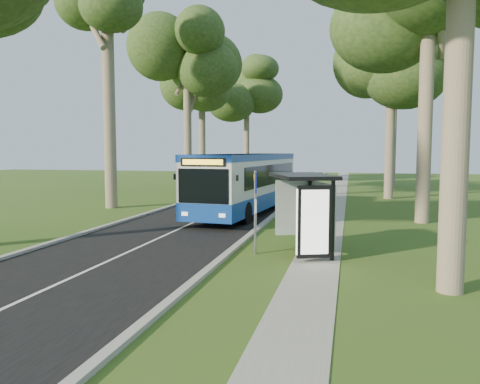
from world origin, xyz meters
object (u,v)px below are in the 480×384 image
(car_white, at_px, (224,180))
(car_silver, at_px, (223,179))
(bus_shelter, at_px, (305,199))
(bus, at_px, (247,183))
(bus_stop_sign, at_px, (255,203))
(litter_bin, at_px, (306,210))

(car_white, bearing_deg, car_silver, 102.65)
(bus_shelter, height_order, car_silver, bus_shelter)
(bus, height_order, car_silver, bus)
(bus_stop_sign, xyz_separation_m, car_silver, (-9.27, 29.56, -1.00))
(bus_stop_sign, height_order, bus_shelter, bus_stop_sign)
(bus, relative_size, car_silver, 2.77)
(bus_stop_sign, bearing_deg, car_white, 89.42)
(bus_shelter, xyz_separation_m, car_white, (-10.24, 27.08, -1.18))
(bus_stop_sign, relative_size, car_white, 0.64)
(litter_bin, height_order, car_silver, car_silver)
(bus_shelter, height_order, car_white, bus_shelter)
(bus, distance_m, bus_stop_sign, 10.60)
(litter_bin, relative_size, car_silver, 0.21)
(bus_shelter, distance_m, litter_bin, 8.65)
(bus_stop_sign, distance_m, litter_bin, 8.77)
(bus, xyz_separation_m, bus_stop_sign, (2.57, -10.28, 0.02))
(bus_shelter, bearing_deg, bus, 91.80)
(car_white, bearing_deg, bus, -74.62)
(bus, xyz_separation_m, car_silver, (-6.70, 19.28, -0.98))
(bus_stop_sign, relative_size, bus_shelter, 0.80)
(car_white, relative_size, car_silver, 0.96)
(litter_bin, bearing_deg, car_white, 117.09)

